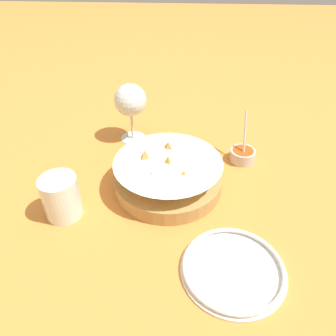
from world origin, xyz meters
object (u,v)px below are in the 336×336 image
object	(u,v)px
beer_mug	(62,198)
side_plate	(233,269)
food_basket	(167,176)
sauce_cup	(243,155)
wine_glass	(130,102)

from	to	relation	value
beer_mug	side_plate	xyz separation A→B (m)	(-0.12, -0.34, -0.04)
food_basket	beer_mug	size ratio (longest dim) A/B	2.16
sauce_cup	side_plate	distance (m)	0.34
side_plate	wine_glass	bearing A→B (deg)	29.24
sauce_cup	beer_mug	distance (m)	0.44
sauce_cup	beer_mug	bearing A→B (deg)	117.96
sauce_cup	wine_glass	bearing A→B (deg)	72.94
wine_glass	beer_mug	distance (m)	0.32
food_basket	wine_glass	distance (m)	0.24
food_basket	beer_mug	xyz separation A→B (m)	(-0.09, 0.21, 0.01)
sauce_cup	wine_glass	xyz separation A→B (m)	(0.09, 0.29, 0.09)
sauce_cup	wine_glass	size ratio (longest dim) A/B	0.77
sauce_cup	wine_glass	distance (m)	0.32
food_basket	sauce_cup	xyz separation A→B (m)	(0.11, -0.18, -0.02)
food_basket	beer_mug	bearing A→B (deg)	114.20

